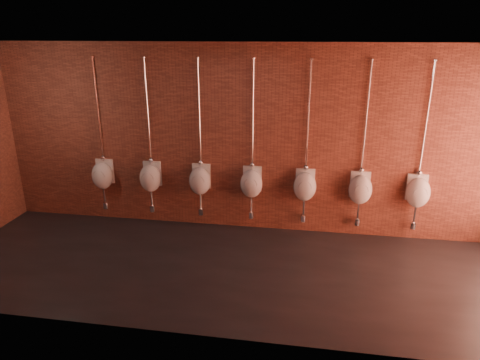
# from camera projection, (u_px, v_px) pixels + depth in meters

# --- Properties ---
(ground) EXTENTS (8.50, 8.50, 0.00)m
(ground) POSITION_uv_depth(u_px,v_px,m) (223.00, 269.00, 6.39)
(ground) COLOR black
(ground) RESTS_ON ground
(room_shell) EXTENTS (8.54, 3.04, 3.22)m
(room_shell) POSITION_uv_depth(u_px,v_px,m) (221.00, 137.00, 5.73)
(room_shell) COLOR black
(room_shell) RESTS_ON ground
(urinal_0) EXTENTS (0.38, 0.33, 2.72)m
(urinal_0) POSITION_uv_depth(u_px,v_px,m) (102.00, 175.00, 7.74)
(urinal_0) COLOR white
(urinal_0) RESTS_ON ground
(urinal_1) EXTENTS (0.38, 0.33, 2.72)m
(urinal_1) POSITION_uv_depth(u_px,v_px,m) (150.00, 177.00, 7.60)
(urinal_1) COLOR white
(urinal_1) RESTS_ON ground
(urinal_2) EXTENTS (0.38, 0.33, 2.72)m
(urinal_2) POSITION_uv_depth(u_px,v_px,m) (200.00, 180.00, 7.47)
(urinal_2) COLOR white
(urinal_2) RESTS_ON ground
(urinal_3) EXTENTS (0.38, 0.33, 2.72)m
(urinal_3) POSITION_uv_depth(u_px,v_px,m) (251.00, 183.00, 7.33)
(urinal_3) COLOR white
(urinal_3) RESTS_ON ground
(urinal_4) EXTENTS (0.38, 0.33, 2.72)m
(urinal_4) POSITION_uv_depth(u_px,v_px,m) (305.00, 185.00, 7.20)
(urinal_4) COLOR white
(urinal_4) RESTS_ON ground
(urinal_5) EXTENTS (0.38, 0.33, 2.72)m
(urinal_5) POSITION_uv_depth(u_px,v_px,m) (360.00, 188.00, 7.06)
(urinal_5) COLOR white
(urinal_5) RESTS_ON ground
(urinal_6) EXTENTS (0.38, 0.33, 2.72)m
(urinal_6) POSITION_uv_depth(u_px,v_px,m) (418.00, 192.00, 6.92)
(urinal_6) COLOR white
(urinal_6) RESTS_ON ground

